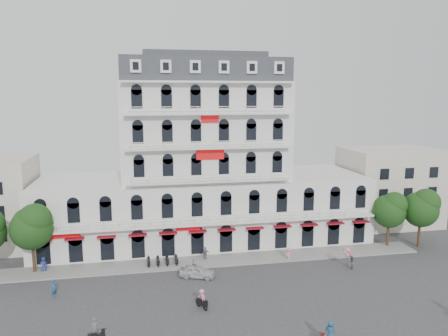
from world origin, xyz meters
The scene contains 18 objects.
ground centered at (0.00, 0.00, 0.00)m, with size 120.00×120.00×0.00m, color #38383A.
sidewalk centered at (0.00, 9.00, 0.08)m, with size 53.00×4.00×0.16m, color gray.
main_building centered at (0.00, 18.00, 9.96)m, with size 45.00×15.00×25.80m.
flank_building_east centered at (30.00, 20.00, 6.00)m, with size 14.00×10.00×12.00m, color beige.
traffic_island centered at (-3.00, 6.00, 0.26)m, with size 3.20×3.20×1.60m.
parked_scooter_row centered at (-6.35, 8.80, 0.00)m, with size 4.40×1.80×1.10m, color black, non-canonical shape.
tree_west_inner centered at (-20.95, 9.48, 5.68)m, with size 4.76×4.76×8.25m.
tree_east_inner centered at (24.05, 9.98, 5.21)m, with size 4.40×4.37×7.57m.
tree_east_outer centered at (28.05, 8.98, 5.55)m, with size 4.65×4.65×8.05m.
parked_car centered at (-2.70, 4.63, 0.68)m, with size 1.60×3.98×1.36m, color silver.
rider_west centered at (-12.69, -6.86, 1.00)m, with size 1.64×0.82×2.20m.
rider_east centered at (6.07, -11.16, 1.20)m, with size 1.33×1.29×2.36m.
rider_center centered at (-3.22, -2.66, 1.01)m, with size 1.03×1.55×1.96m.
pedestrian_left centered at (-20.00, 9.50, 0.90)m, with size 0.88×0.57×1.80m, color navy.
pedestrian_mid centered at (-1.06, 9.50, 0.87)m, with size 1.02×0.42×1.73m, color slate.
pedestrian_right centered at (9.08, 7.62, 0.80)m, with size 1.03×0.59×1.60m, color pink.
pedestrian_far centered at (-17.61, 2.46, 0.96)m, with size 0.70×0.46×1.92m, color #255071.
balloon_vendor centered at (15.24, 3.61, 1.29)m, with size 1.43×1.31×2.45m.
Camera 1 is at (-8.54, -41.52, 20.25)m, focal length 35.00 mm.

